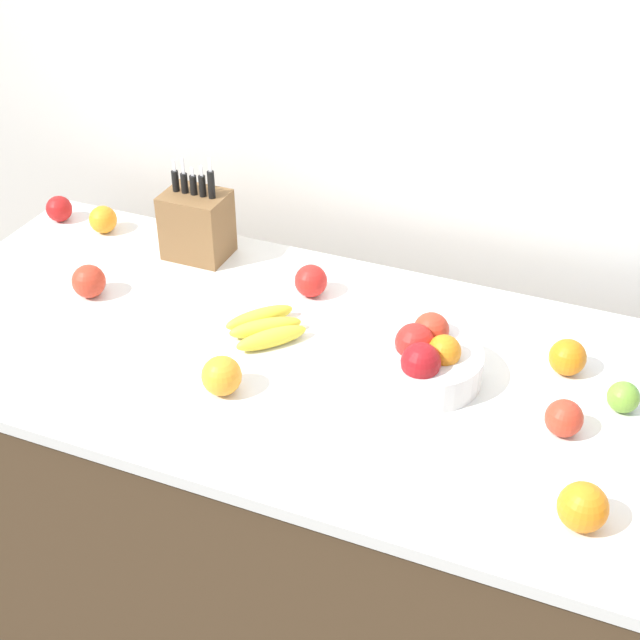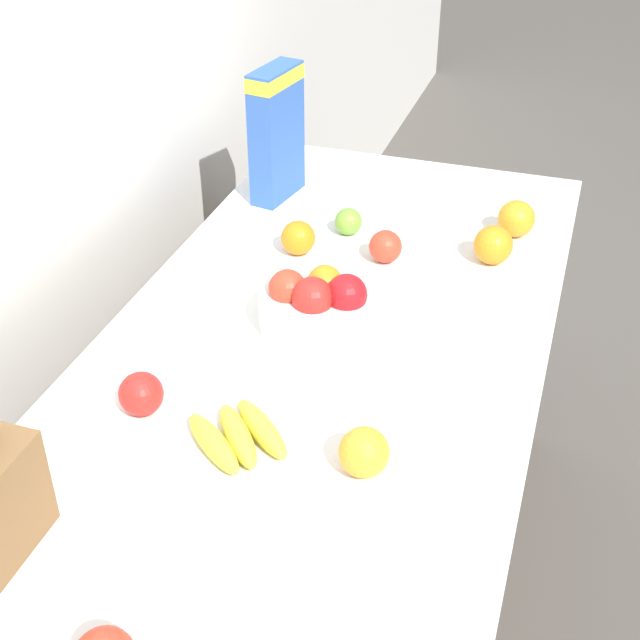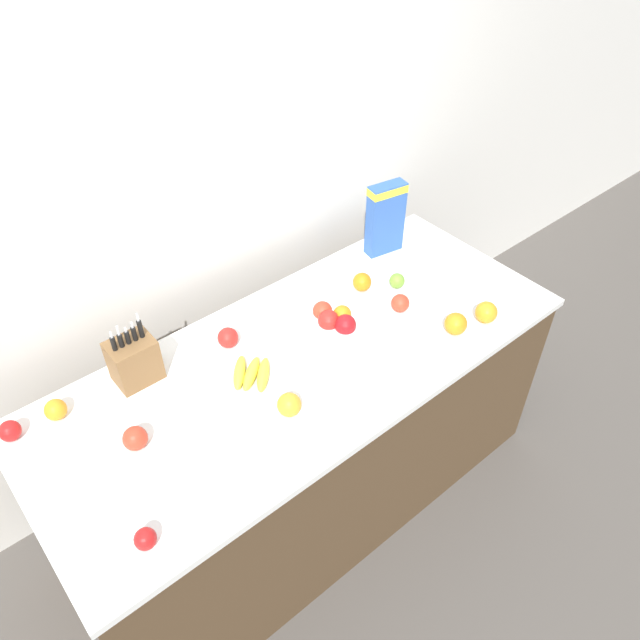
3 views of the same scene
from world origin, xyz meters
TOP-DOWN VIEW (x-y plane):
  - counter at (0.00, 0.00)m, footprint 2.12×0.87m
  - cereal_box at (0.72, 0.31)m, footprint 0.18×0.10m
  - fruit_bowl at (0.17, 0.02)m, footprint 0.24×0.24m
  - banana_bunch at (-0.21, 0.04)m, footprint 0.20×0.22m
  - apple_rear at (0.48, -0.04)m, footprint 0.08×0.08m
  - apple_near_bananas at (0.58, 0.08)m, footprint 0.07×0.07m
  - apple_front at (-0.18, 0.24)m, footprint 0.08×0.08m
  - orange_front_left at (0.55, -0.27)m, footprint 0.09×0.09m
  - orange_mid_left at (-0.21, -0.18)m, footprint 0.09×0.09m
  - orange_back_center at (0.69, -0.30)m, footprint 0.09×0.09m
  - orange_by_cereal at (0.45, 0.16)m, footprint 0.08×0.08m

SIDE VIEW (x-z plane):
  - counter at x=0.00m, z-range 0.00..0.90m
  - banana_bunch at x=-0.21m, z-range 0.90..0.94m
  - apple_near_bananas at x=0.58m, z-range 0.90..0.96m
  - apple_rear at x=0.48m, z-range 0.90..0.97m
  - orange_by_cereal at x=0.45m, z-range 0.90..0.98m
  - apple_front at x=-0.18m, z-range 0.90..0.98m
  - orange_mid_left at x=-0.21m, z-range 0.90..0.98m
  - orange_back_center at x=0.69m, z-range 0.90..0.99m
  - orange_front_left at x=0.55m, z-range 0.90..0.99m
  - fruit_bowl at x=0.17m, z-range 0.89..1.02m
  - cereal_box at x=0.72m, z-range 0.91..1.25m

